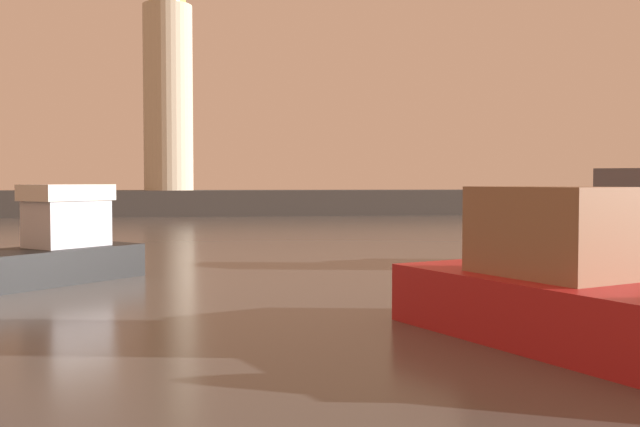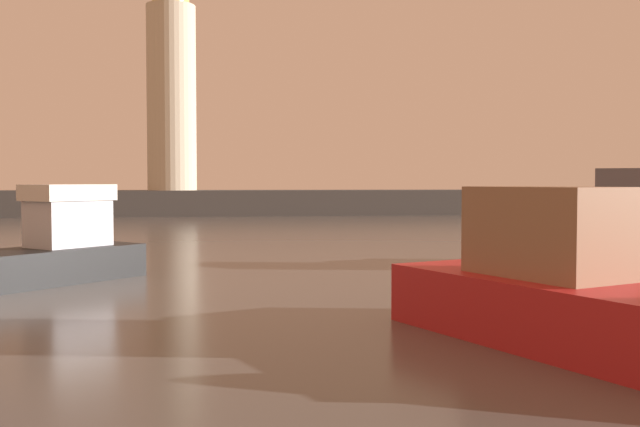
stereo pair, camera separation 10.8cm
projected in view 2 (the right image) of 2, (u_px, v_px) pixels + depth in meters
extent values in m
plane|color=#4C4742|center=(275.00, 247.00, 32.86)|extent=(220.00, 220.00, 0.00)
cube|color=#423F3D|center=(251.00, 203.00, 63.49)|extent=(72.27, 4.54, 2.17)
cylinder|color=beige|center=(171.00, 98.00, 62.24)|extent=(4.13, 4.13, 15.57)
cube|color=black|center=(47.00, 265.00, 21.21)|extent=(5.36, 5.64, 1.00)
cube|color=silver|center=(68.00, 223.00, 21.79)|extent=(2.50, 2.56, 1.36)
cube|color=silver|center=(68.00, 192.00, 21.75)|extent=(2.75, 2.81, 0.48)
cube|color=#B21E1E|center=(562.00, 312.00, 13.12)|extent=(4.96, 7.40, 1.19)
cube|color=#8C6647|center=(546.00, 232.00, 13.41)|extent=(2.51, 3.21, 1.64)
cube|color=silver|center=(612.00, 246.00, 25.15)|extent=(6.48, 5.36, 1.40)
cone|color=silver|center=(502.00, 240.00, 26.85)|extent=(2.67, 2.70, 1.99)
cube|color=#595960|center=(634.00, 197.00, 24.78)|extent=(2.69, 2.45, 1.96)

